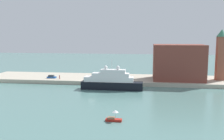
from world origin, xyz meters
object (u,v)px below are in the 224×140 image
Objects in this scene: large_yacht at (111,81)px; small_motorboat at (114,118)px; person_figure at (60,77)px; mooring_bollard at (119,81)px; harbor_building at (178,62)px; bell_tower at (221,53)px; parked_car at (52,77)px.

large_yacht reaches higher than small_motorboat.
mooring_bollard is (26.49, -2.32, -0.51)m from person_figure.
person_figure is (-30.37, 47.01, 1.57)m from small_motorboat.
small_motorboat is at bearing -57.13° from person_figure.
bell_tower is at bearing 5.93° from harbor_building.
bell_tower is 32.96× the size of mooring_bollard.
parked_car is at bearing -176.31° from harbor_building.
bell_tower reaches higher than person_figure.
small_motorboat is 1.00× the size of parked_car.
bell_tower is at bearing 6.01° from person_figure.
harbor_building reaches higher than person_figure.
bell_tower is 74.57m from parked_car.
large_yacht is 13.06× the size of person_figure.
harbor_building is at bearing 3.69° from parked_car.
mooring_bollard is at bearing -7.66° from parked_car.
large_yacht is 9.06m from mooring_bollard.
large_yacht is 36.47m from small_motorboat.
bell_tower reaches higher than large_yacht.
large_yacht is 1.09× the size of bell_tower.
harbor_building is at bearing 6.04° from person_figure.
bell_tower reaches higher than small_motorboat.
person_figure is (-24.55, 11.08, -0.71)m from large_yacht.
parked_car is at bearing 155.96° from large_yacht.
large_yacht is 5.98× the size of small_motorboat.
mooring_bollard is at bearing 77.46° from large_yacht.
person_figure reaches higher than small_motorboat.
small_motorboat is 44.87m from mooring_bollard.
large_yacht is 5.99× the size of parked_car.
parked_car is (-73.55, -5.45, -11.04)m from bell_tower.
parked_car is (-34.78, 48.84, 1.31)m from small_motorboat.
large_yacht is at bearing -24.04° from parked_car.
mooring_bollard is at bearing 94.96° from small_motorboat.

